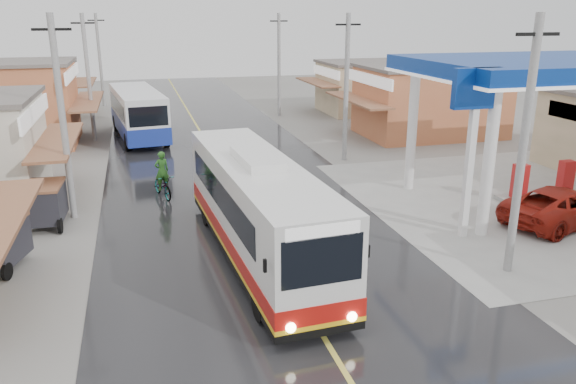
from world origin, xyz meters
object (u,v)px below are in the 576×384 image
Objects in this scene: tricycle_far at (45,202)px; second_bus at (138,113)px; coach_bus at (257,209)px; jeepney at (561,206)px; cyclist at (163,182)px.

second_bus is at bearing 79.41° from tricycle_far.
tricycle_far is at bearing -110.40° from second_bus.
coach_bus reaches higher than jeepney.
cyclist reaches higher than tricycle_far.
cyclist is (-14.99, 7.48, -0.02)m from jeepney.
jeepney is at bearing -11.38° from tricycle_far.
tricycle_far is at bearing 58.84° from jeepney.
jeepney is (12.23, 0.03, -1.01)m from coach_bus.
tricycle_far is (-19.58, 4.96, 0.24)m from jeepney.
coach_bus is at bearing -31.35° from tricycle_far.
cyclist is (0.82, -13.27, -1.00)m from second_bus.
second_bus is 4.26× the size of tricycle_far.
coach_bus is at bearing -86.25° from cyclist.
coach_bus is 21.09m from second_bus.
coach_bus reaches higher than cyclist.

